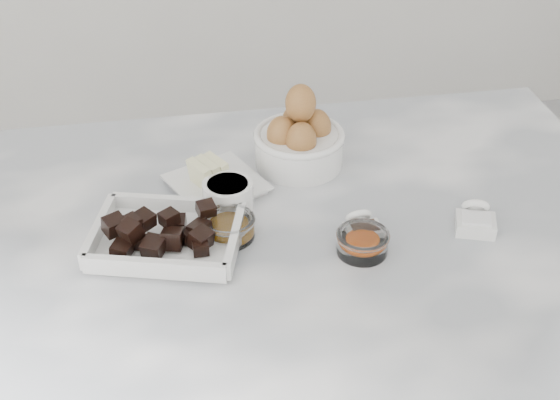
# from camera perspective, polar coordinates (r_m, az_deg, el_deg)

# --- Properties ---
(marble_slab) EXTENTS (1.20, 0.80, 0.04)m
(marble_slab) POSITION_cam_1_polar(r_m,az_deg,el_deg) (1.20, -0.70, -3.24)
(marble_slab) COLOR white
(marble_slab) RESTS_ON cabinet
(chocolate_dish) EXTENTS (0.26, 0.22, 0.06)m
(chocolate_dish) POSITION_cam_1_polar(r_m,az_deg,el_deg) (1.17, -8.32, -2.40)
(chocolate_dish) COLOR white
(chocolate_dish) RESTS_ON marble_slab
(butter_plate) EXTENTS (0.18, 0.18, 0.06)m
(butter_plate) POSITION_cam_1_polar(r_m,az_deg,el_deg) (1.29, -4.78, 1.55)
(butter_plate) COLOR white
(butter_plate) RESTS_ON marble_slab
(sugar_ramekin) EXTENTS (0.08, 0.08, 0.05)m
(sugar_ramekin) POSITION_cam_1_polar(r_m,az_deg,el_deg) (1.23, -3.83, 0.39)
(sugar_ramekin) COLOR white
(sugar_ramekin) RESTS_ON marble_slab
(egg_bowl) EXTENTS (0.16, 0.16, 0.15)m
(egg_bowl) POSITION_cam_1_polar(r_m,az_deg,el_deg) (1.33, 1.41, 4.47)
(egg_bowl) COLOR white
(egg_bowl) RESTS_ON marble_slab
(honey_bowl) EXTENTS (0.08, 0.08, 0.04)m
(honey_bowl) POSITION_cam_1_polar(r_m,az_deg,el_deg) (1.18, -3.76, -1.97)
(honey_bowl) COLOR white
(honey_bowl) RESTS_ON marble_slab
(zest_bowl) EXTENTS (0.08, 0.08, 0.03)m
(zest_bowl) POSITION_cam_1_polar(r_m,az_deg,el_deg) (1.15, 6.05, -3.05)
(zest_bowl) COLOR white
(zest_bowl) RESTS_ON marble_slab
(vanilla_spoon) EXTENTS (0.06, 0.07, 0.04)m
(vanilla_spoon) POSITION_cam_1_polar(r_m,az_deg,el_deg) (1.18, 6.04, -2.12)
(vanilla_spoon) COLOR white
(vanilla_spoon) RESTS_ON marble_slab
(salt_spoon) EXTENTS (0.07, 0.09, 0.05)m
(salt_spoon) POSITION_cam_1_polar(r_m,az_deg,el_deg) (1.23, 14.11, -1.40)
(salt_spoon) COLOR white
(salt_spoon) RESTS_ON marble_slab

